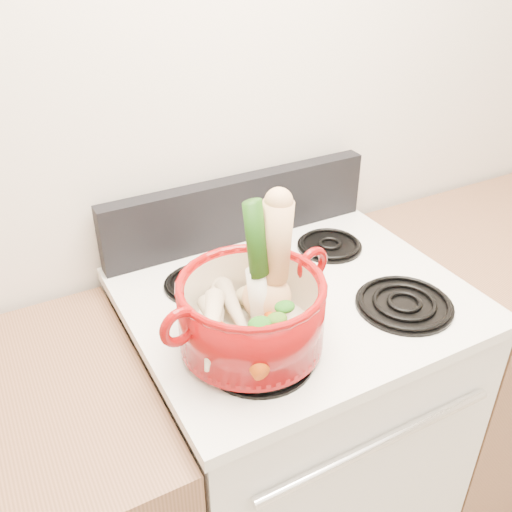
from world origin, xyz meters
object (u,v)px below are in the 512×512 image
squash (267,262)px  leek (258,265)px  stove_body (290,434)px  dutch_oven (251,313)px

squash → leek: 0.03m
stove_body → squash: squash is taller
stove_body → squash: (-0.13, -0.09, 0.67)m
squash → leek: (-0.03, -0.02, 0.01)m
dutch_oven → squash: (0.05, 0.03, 0.09)m
dutch_oven → leek: leek is taller
squash → leek: leek is taller
dutch_oven → leek: 0.10m
squash → leek: size_ratio=0.92×
dutch_oven → squash: squash is taller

